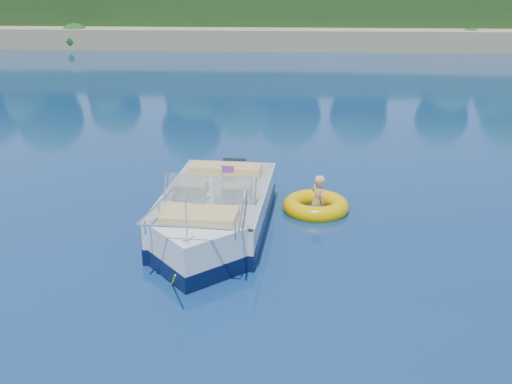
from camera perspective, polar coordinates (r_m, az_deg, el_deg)
ground at (r=10.04m, az=-7.74°, el=-9.46°), size 160.00×160.00×0.00m
shoreline at (r=72.40m, az=2.65°, el=17.31°), size 170.00×59.00×6.00m
motorboat at (r=11.81m, az=-4.22°, el=-2.50°), size 2.31×5.88×1.96m
tow_tube at (r=13.14m, az=5.99°, el=-1.40°), size 1.75×1.75×0.40m
boy at (r=13.22m, az=6.11°, el=-1.76°), size 0.67×0.80×1.45m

